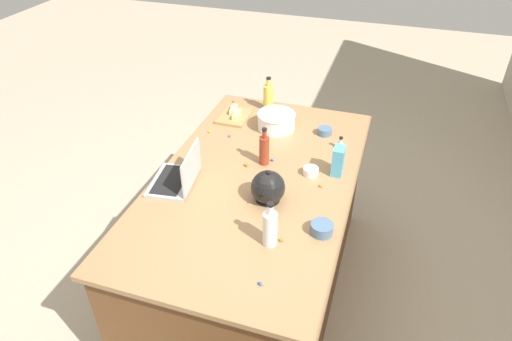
{
  "coord_description": "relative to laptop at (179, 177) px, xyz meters",
  "views": [
    {
      "loc": [
        1.96,
        0.64,
        2.41
      ],
      "look_at": [
        0.0,
        0.0,
        0.95
      ],
      "focal_mm": 31.95,
      "sensor_mm": 36.0,
      "label": 1
    }
  ],
  "objects": [
    {
      "name": "kitchen_timer",
      "position": [
        -0.64,
        0.78,
        -0.01
      ],
      "size": [
        0.07,
        0.07,
        0.08
      ],
      "color": "#B2B2B7",
      "rests_on": "island_counter"
    },
    {
      "name": "ramekin_medium",
      "position": [
        -0.77,
        0.66,
        -0.02
      ],
      "size": [
        0.09,
        0.09,
        0.05
      ],
      "primitive_type": "cylinder",
      "color": "slate",
      "rests_on": "island_counter"
    },
    {
      "name": "butter_stick_left",
      "position": [
        -0.85,
        0.0,
        -0.01
      ],
      "size": [
        0.11,
        0.05,
        0.04
      ],
      "primitive_type": "cube",
      "rotation": [
        0.0,
        0.0,
        0.13
      ],
      "color": "#F4E58C",
      "rests_on": "cutting_board"
    },
    {
      "name": "ramekin_wide",
      "position": [
        -0.31,
        0.67,
        -0.02
      ],
      "size": [
        0.09,
        0.09,
        0.04
      ],
      "primitive_type": "cylinder",
      "color": "white",
      "rests_on": "island_counter"
    },
    {
      "name": "candy_5",
      "position": [
        -0.56,
        -0.06,
        -0.04
      ],
      "size": [
        0.02,
        0.02,
        0.02
      ],
      "primitive_type": "sphere",
      "color": "yellow",
      "rests_on": "island_counter"
    },
    {
      "name": "bottle_vinegar",
      "position": [
        0.29,
        0.61,
        0.05
      ],
      "size": [
        0.07,
        0.07,
        0.24
      ],
      "color": "white",
      "rests_on": "island_counter"
    },
    {
      "name": "ramekin_small",
      "position": [
        0.15,
        0.82,
        -0.02
      ],
      "size": [
        0.11,
        0.11,
        0.05
      ],
      "primitive_type": "cylinder",
      "color": "slate",
      "rests_on": "island_counter"
    },
    {
      "name": "kettle",
      "position": [
        -0.02,
        0.5,
        0.03
      ],
      "size": [
        0.21,
        0.18,
        0.2
      ],
      "color": "black",
      "rests_on": "island_counter"
    },
    {
      "name": "candy_6",
      "position": [
        -0.37,
        0.42,
        -0.04
      ],
      "size": [
        0.02,
        0.02,
        0.02
      ],
      "primitive_type": "sphere",
      "color": "blue",
      "rests_on": "island_counter"
    },
    {
      "name": "candy_3",
      "position": [
        -0.12,
        0.51,
        -0.04
      ],
      "size": [
        0.02,
        0.02,
        0.02
      ],
      "primitive_type": "sphere",
      "color": "red",
      "rests_on": "island_counter"
    },
    {
      "name": "cutting_board",
      "position": [
        -0.81,
        0.03,
        -0.04
      ],
      "size": [
        0.26,
        0.19,
        0.02
      ],
      "primitive_type": "cube",
      "color": "#AD7F4C",
      "rests_on": "island_counter"
    },
    {
      "name": "bottle_oil",
      "position": [
        -0.99,
        0.21,
        0.05
      ],
      "size": [
        0.07,
        0.07,
        0.24
      ],
      "color": "#DBC64C",
      "rests_on": "island_counter"
    },
    {
      "name": "candy_0",
      "position": [
        -1.02,
        -0.06,
        -0.04
      ],
      "size": [
        0.02,
        0.02,
        0.02
      ],
      "primitive_type": "sphere",
      "color": "orange",
      "rests_on": "island_counter"
    },
    {
      "name": "island_counter",
      "position": [
        -0.18,
        0.38,
        -0.5
      ],
      "size": [
        1.87,
        1.09,
        0.9
      ],
      "color": "brown",
      "rests_on": "ground"
    },
    {
      "name": "butter_stick_right",
      "position": [
        -0.79,
        0.05,
        -0.01
      ],
      "size": [
        0.11,
        0.04,
        0.04
      ],
      "primitive_type": "cube",
      "rotation": [
        0.0,
        0.0,
        0.06
      ],
      "color": "#F4E58C",
      "rests_on": "cutting_board"
    },
    {
      "name": "candy_bag",
      "position": [
        -0.37,
        0.81,
        0.04
      ],
      "size": [
        0.09,
        0.06,
        0.17
      ],
      "primitive_type": "cube",
      "color": "#4CA5CC",
      "rests_on": "island_counter"
    },
    {
      "name": "candy_2",
      "position": [
        0.26,
        0.65,
        -0.04
      ],
      "size": [
        0.02,
        0.02,
        0.02
      ],
      "primitive_type": "sphere",
      "color": "orange",
      "rests_on": "island_counter"
    },
    {
      "name": "laptop",
      "position": [
        0.0,
        0.0,
        0.0
      ],
      "size": [
        0.34,
        0.27,
        0.22
      ],
      "color": "#B7B7BC",
      "rests_on": "island_counter"
    },
    {
      "name": "bottle_soy",
      "position": [
        -0.34,
        0.38,
        0.05
      ],
      "size": [
        0.06,
        0.06,
        0.23
      ],
      "color": "maroon",
      "rests_on": "island_counter"
    },
    {
      "name": "candy_1",
      "position": [
        -0.27,
        0.3,
        -0.04
      ],
      "size": [
        0.02,
        0.02,
        0.02
      ],
      "primitive_type": "sphere",
      "color": "orange",
      "rests_on": "island_counter"
    },
    {
      "name": "candy_7",
      "position": [
        -0.55,
        0.09,
        -0.04
      ],
      "size": [
        0.02,
        0.02,
        0.02
      ],
      "primitive_type": "sphere",
      "color": "#CC3399",
      "rests_on": "island_counter"
    },
    {
      "name": "candy_4",
      "position": [
        0.54,
        0.64,
        -0.04
      ],
      "size": [
        0.02,
        0.02,
        0.02
      ],
      "primitive_type": "sphere",
      "color": "blue",
      "rests_on": "island_counter"
    },
    {
      "name": "mixing_bowl_large",
      "position": [
        -0.75,
        0.34,
        0.01
      ],
      "size": [
        0.25,
        0.25,
        0.11
      ],
      "color": "white",
      "rests_on": "island_counter"
    },
    {
      "name": "candy_8",
      "position": [
        -0.21,
        0.75,
        -0.04
      ],
      "size": [
        0.02,
        0.02,
        0.02
      ],
      "primitive_type": "sphere",
      "color": "orange",
      "rests_on": "island_counter"
    },
    {
      "name": "ground_plane",
      "position": [
        -0.18,
        0.38,
        -0.95
      ],
      "size": [
        12.0,
        12.0,
        0.0
      ],
      "primitive_type": "plane",
      "color": "#B7A88E"
    }
  ]
}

